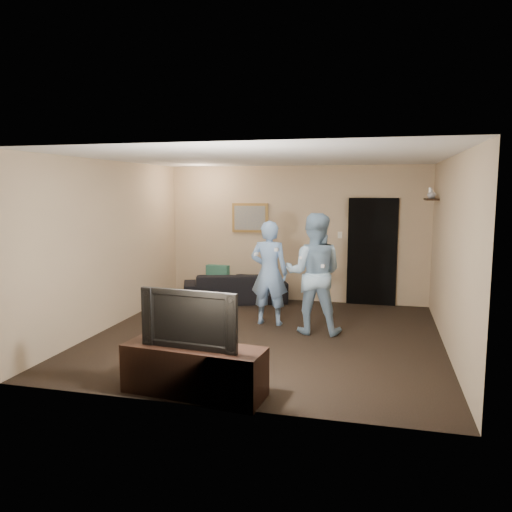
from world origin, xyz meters
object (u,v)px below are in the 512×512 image
(wii_player_right, at_px, (314,273))
(sofa, at_px, (235,287))
(wii_player_left, at_px, (269,273))
(tv_console, at_px, (194,371))
(television, at_px, (193,317))

(wii_player_right, bearing_deg, sofa, 135.69)
(sofa, distance_m, wii_player_left, 1.78)
(tv_console, height_order, wii_player_left, wii_player_left)
(sofa, distance_m, wii_player_right, 2.49)
(wii_player_left, distance_m, wii_player_right, 0.81)
(television, distance_m, wii_player_right, 2.76)
(television, xyz_separation_m, wii_player_left, (0.17, 2.90, 0.00))
(sofa, bearing_deg, wii_player_left, 103.95)
(wii_player_left, height_order, wii_player_right, wii_player_right)
(wii_player_left, bearing_deg, wii_player_right, -21.79)
(wii_player_left, bearing_deg, television, -93.37)
(sofa, xyz_separation_m, television, (0.81, -4.28, 0.55))
(tv_console, distance_m, television, 0.58)
(sofa, height_order, tv_console, sofa)
(tv_console, relative_size, wii_player_right, 0.84)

